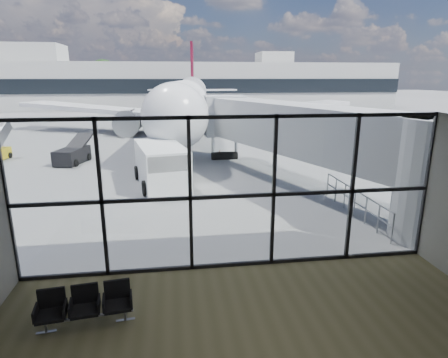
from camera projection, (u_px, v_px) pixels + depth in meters
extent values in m
plane|color=slate|center=(184.00, 120.00, 49.43)|extent=(220.00, 220.00, 0.00)
cube|color=silver|center=(272.00, 138.00, 6.21)|extent=(12.00, 8.00, 0.02)
cube|color=white|center=(232.00, 195.00, 10.62)|extent=(12.00, 0.04, 4.50)
cube|color=black|center=(232.00, 264.00, 11.20)|extent=(12.00, 0.12, 0.10)
cube|color=black|center=(232.00, 196.00, 10.64)|extent=(12.00, 0.12, 0.10)
cube|color=black|center=(233.00, 117.00, 10.05)|extent=(12.00, 0.12, 0.10)
cube|color=black|center=(7.00, 204.00, 9.82)|extent=(0.10, 0.12, 4.50)
cube|color=black|center=(102.00, 200.00, 10.14)|extent=(0.10, 0.12, 4.50)
cube|color=black|center=(190.00, 196.00, 10.46)|extent=(0.10, 0.12, 4.50)
cube|color=black|center=(274.00, 193.00, 10.78)|extent=(0.10, 0.12, 4.50)
cube|color=black|center=(352.00, 189.00, 11.11)|extent=(0.10, 0.12, 4.50)
cube|color=black|center=(426.00, 186.00, 11.43)|extent=(0.10, 0.12, 4.50)
cylinder|color=#A2A5A7|center=(439.00, 181.00, 12.58)|extent=(2.80, 2.80, 4.20)
cube|color=#A2A5A7|center=(297.00, 128.00, 18.68)|extent=(7.45, 14.81, 2.40)
cube|color=#A2A5A7|center=(224.00, 115.00, 25.01)|extent=(2.60, 2.20, 2.60)
cylinder|color=gray|center=(213.00, 147.00, 25.46)|extent=(0.20, 0.20, 1.80)
cylinder|color=gray|center=(236.00, 146.00, 25.67)|extent=(0.20, 0.20, 1.80)
cylinder|color=black|center=(224.00, 156.00, 25.73)|extent=(1.80, 0.56, 0.56)
cylinder|color=gray|center=(392.00, 229.00, 12.59)|extent=(0.06, 0.06, 1.10)
cylinder|color=gray|center=(378.00, 219.00, 13.45)|extent=(0.06, 0.06, 1.10)
cylinder|color=gray|center=(366.00, 210.00, 14.31)|extent=(0.06, 0.06, 1.10)
cylinder|color=gray|center=(354.00, 203.00, 15.17)|extent=(0.06, 0.06, 1.10)
cylinder|color=gray|center=(345.00, 196.00, 16.03)|extent=(0.06, 0.06, 1.10)
cylinder|color=gray|center=(336.00, 190.00, 16.89)|extent=(0.06, 0.06, 1.10)
cylinder|color=gray|center=(328.00, 185.00, 17.75)|extent=(0.06, 0.06, 1.10)
cylinder|color=gray|center=(356.00, 190.00, 15.03)|extent=(0.06, 5.40, 0.06)
cylinder|color=gray|center=(355.00, 202.00, 15.15)|extent=(0.06, 5.40, 0.06)
cube|color=#B6B7B2|center=(179.00, 85.00, 69.40)|extent=(80.00, 12.00, 8.00)
cube|color=black|center=(180.00, 86.00, 63.57)|extent=(80.00, 0.20, 2.40)
cube|color=#B6B7B2|center=(32.00, 53.00, 64.59)|extent=(10.00, 8.00, 3.00)
cube|color=#B6B7B2|center=(274.00, 58.00, 70.50)|extent=(6.00, 6.00, 2.00)
cylinder|color=#382619|center=(13.00, 97.00, 75.12)|extent=(0.50, 0.50, 3.42)
sphere|color=black|center=(10.00, 75.00, 74.02)|extent=(6.27, 6.27, 6.27)
cylinder|color=#382619|center=(45.00, 98.00, 76.02)|extent=(0.50, 0.50, 2.70)
sphere|color=black|center=(43.00, 81.00, 75.15)|extent=(4.95, 4.95, 4.95)
cylinder|color=#382619|center=(75.00, 97.00, 76.78)|extent=(0.50, 0.50, 3.06)
sphere|color=black|center=(73.00, 78.00, 75.79)|extent=(5.61, 5.61, 5.61)
cylinder|color=#382619|center=(105.00, 96.00, 77.54)|extent=(0.50, 0.50, 3.42)
sphere|color=black|center=(104.00, 75.00, 76.44)|extent=(6.27, 6.27, 6.27)
cube|color=gray|center=(86.00, 317.00, 8.44)|extent=(2.08, 0.33, 0.04)
cube|color=black|center=(51.00, 315.00, 8.22)|extent=(0.65, 0.62, 0.08)
cube|color=black|center=(52.00, 299.00, 8.40)|extent=(0.59, 0.14, 0.52)
cube|color=black|center=(85.00, 310.00, 8.39)|extent=(0.65, 0.62, 0.08)
cube|color=black|center=(85.00, 294.00, 8.58)|extent=(0.59, 0.14, 0.52)
cube|color=black|center=(118.00, 305.00, 8.57)|extent=(0.65, 0.62, 0.08)
cube|color=black|center=(117.00, 290.00, 8.75)|extent=(0.59, 0.14, 0.52)
cylinder|color=gray|center=(46.00, 328.00, 8.26)|extent=(0.06, 0.06, 0.24)
cylinder|color=gray|center=(125.00, 316.00, 8.68)|extent=(0.06, 0.06, 0.24)
cylinder|color=silver|center=(187.00, 100.00, 37.58)|extent=(6.86, 32.57, 3.99)
sphere|color=silver|center=(175.00, 117.00, 22.00)|extent=(3.99, 3.99, 3.99)
cone|color=silver|center=(193.00, 91.00, 55.68)|extent=(4.55, 6.80, 3.99)
cube|color=black|center=(175.00, 106.00, 22.48)|extent=(2.48, 1.50, 0.54)
cube|color=silver|center=(98.00, 109.00, 38.42)|extent=(16.31, 9.72, 1.28)
cylinder|color=black|center=(130.00, 122.00, 36.80)|extent=(2.58, 3.85, 2.26)
cube|color=silver|center=(169.00, 90.00, 54.96)|extent=(6.24, 3.60, 0.19)
cube|color=silver|center=(275.00, 108.00, 39.31)|extent=(16.58, 7.18, 1.28)
cylinder|color=black|center=(243.00, 121.00, 37.34)|extent=(2.58, 3.85, 2.26)
cube|color=silver|center=(216.00, 90.00, 55.30)|extent=(6.12, 2.64, 0.19)
cube|color=#5A0C20|center=(192.00, 66.00, 54.74)|extent=(0.69, 4.11, 6.47)
cylinder|color=gray|center=(179.00, 151.00, 24.73)|extent=(0.22, 0.22, 1.51)
cylinder|color=black|center=(179.00, 157.00, 24.83)|extent=(0.34, 0.78, 0.75)
cylinder|color=black|center=(159.00, 127.00, 38.68)|extent=(0.58, 1.07, 1.03)
cylinder|color=black|center=(217.00, 127.00, 38.97)|extent=(0.58, 1.07, 1.03)
cube|color=white|center=(161.00, 165.00, 19.42)|extent=(3.03, 5.20, 2.12)
cube|color=black|center=(167.00, 161.00, 17.63)|extent=(2.23, 1.64, 0.74)
cylinder|color=black|center=(145.00, 188.00, 17.82)|extent=(0.40, 0.78, 0.74)
cylinder|color=black|center=(189.00, 184.00, 18.49)|extent=(0.40, 0.78, 0.74)
cylinder|color=black|center=(138.00, 172.00, 20.72)|extent=(0.40, 0.78, 0.74)
cylinder|color=black|center=(175.00, 169.00, 21.39)|extent=(0.40, 0.78, 0.74)
cube|color=black|center=(72.00, 155.00, 24.50)|extent=(1.93, 3.06, 0.94)
cube|color=black|center=(79.00, 142.00, 25.40)|extent=(1.64, 2.55, 0.97)
cylinder|color=black|center=(56.00, 163.00, 23.72)|extent=(0.29, 0.50, 0.47)
cylinder|color=black|center=(76.00, 163.00, 23.61)|extent=(0.29, 0.50, 0.47)
cylinder|color=black|center=(70.00, 157.00, 25.54)|extent=(0.29, 0.50, 0.47)
cylinder|color=black|center=(89.00, 157.00, 25.42)|extent=(0.29, 0.50, 0.47)
cylinder|color=black|center=(10.00, 155.00, 26.18)|extent=(0.23, 0.42, 0.39)
cube|color=orange|center=(169.00, 163.00, 24.62)|extent=(0.46, 0.46, 0.03)
cone|color=orange|center=(168.00, 158.00, 24.54)|extent=(0.44, 0.44, 0.66)
cube|color=orange|center=(220.00, 158.00, 26.27)|extent=(0.41, 0.41, 0.03)
cone|color=orange|center=(220.00, 154.00, 26.20)|extent=(0.39, 0.39, 0.59)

